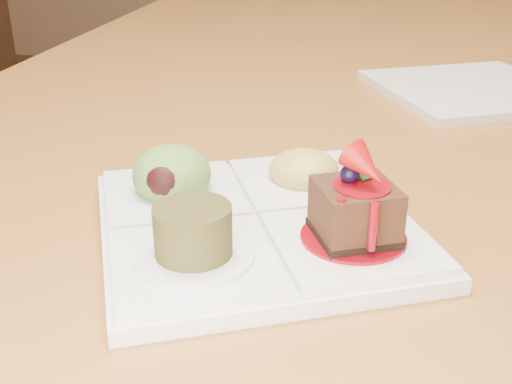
% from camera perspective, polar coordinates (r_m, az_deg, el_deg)
% --- Properties ---
extents(dining_table, '(1.00, 1.80, 0.75)m').
position_cam_1_polar(dining_table, '(1.13, 7.95, 8.98)').
color(dining_table, '#9E6429').
rests_on(dining_table, ground).
extents(chair_left, '(0.42, 0.42, 0.86)m').
position_cam_1_polar(chair_left, '(1.63, -20.05, 5.47)').
color(chair_left, '#321C10').
rests_on(chair_left, ground).
extents(sampler_plate, '(0.30, 0.30, 0.09)m').
position_cam_1_polar(sampler_plate, '(0.48, -0.27, -1.65)').
color(sampler_plate, silver).
rests_on(sampler_plate, dining_table).
extents(second_plate, '(0.30, 0.30, 0.01)m').
position_cam_1_polar(second_plate, '(0.89, 18.72, 8.57)').
color(second_plate, silver).
rests_on(second_plate, dining_table).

